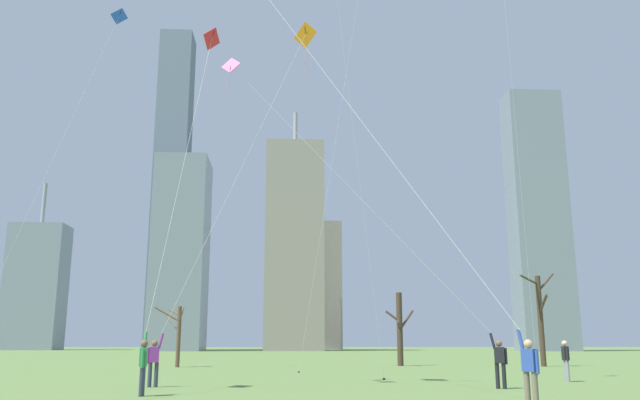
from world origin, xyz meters
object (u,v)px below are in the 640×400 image
distant_kite_drifting_right_blue (109,38)px  bare_tree_leftmost (400,328)px  bystander_far_off_by_trees (566,359)px  kite_flyer_foreground_right_purple (412,204)px  kite_flyer_far_back_orange (176,313)px  bare_tree_rightmost (178,331)px  kite_flyer_foreground_left_pink (468,325)px  bare_tree_left_of_center (540,316)px  kite_flyer_midfield_right_red (155,307)px

distant_kite_drifting_right_blue → bare_tree_leftmost: size_ratio=4.73×
bystander_far_off_by_trees → kite_flyer_foreground_right_purple: bearing=-133.0°
kite_flyer_far_back_orange → bare_tree_rightmost: bearing=98.8°
kite_flyer_foreground_left_pink → bare_tree_rightmost: size_ratio=3.22×
bare_tree_left_of_center → bare_tree_leftmost: (-9.15, 1.64, -0.75)m
kite_flyer_midfield_right_red → bare_tree_left_of_center: size_ratio=2.27×
kite_flyer_foreground_right_purple → distant_kite_drifting_right_blue: distant_kite_drifting_right_blue is taller
distant_kite_drifting_right_blue → bare_tree_leftmost: 27.05m
distant_kite_drifting_right_blue → bare_tree_leftmost: bearing=15.2°
kite_flyer_foreground_right_purple → bystander_far_off_by_trees: bearing=47.0°
kite_flyer_foreground_left_pink → bare_tree_left_of_center: kite_flyer_foreground_left_pink is taller
kite_flyer_foreground_left_pink → distant_kite_drifting_right_blue: 30.48m
bare_tree_left_of_center → bare_tree_leftmost: bare_tree_left_of_center is taller
distant_kite_drifting_right_blue → kite_flyer_foreground_left_pink: bearing=-42.3°
kite_flyer_foreground_right_purple → distant_kite_drifting_right_blue: (-15.11, 20.95, 15.25)m
kite_flyer_midfield_right_red → bare_tree_leftmost: (11.88, 23.51, -0.12)m
kite_flyer_foreground_right_purple → bare_tree_rightmost: (-10.44, 24.71, -3.19)m
bystander_far_off_by_trees → bare_tree_left_of_center: 17.34m
bare_tree_rightmost → bare_tree_leftmost: bare_tree_leftmost is taller
kite_flyer_far_back_orange → kite_flyer_foreground_right_purple: 10.01m
kite_flyer_far_back_orange → kite_flyer_foreground_left_pink: size_ratio=1.12×
kite_flyer_far_back_orange → bystander_far_off_by_trees: size_ratio=8.51×
bystander_far_off_by_trees → bare_tree_rightmost: bearing=138.1°
distant_kite_drifting_right_blue → bare_tree_rightmost: 19.38m
kite_flyer_foreground_left_pink → distant_kite_drifting_right_blue: distant_kite_drifting_right_blue is taller
kite_flyer_far_back_orange → bare_tree_leftmost: size_ratio=2.82×
kite_flyer_foreground_left_pink → bare_tree_left_of_center: 22.60m
kite_flyer_far_back_orange → distant_kite_drifting_right_blue: 24.68m
kite_flyer_far_back_orange → distant_kite_drifting_right_blue: size_ratio=0.60×
kite_flyer_foreground_left_pink → kite_flyer_midfield_right_red: bearing=-169.4°
kite_flyer_midfield_right_red → bystander_far_off_by_trees: bearing=20.1°
kite_flyer_foreground_right_purple → bare_tree_left_of_center: kite_flyer_foreground_right_purple is taller
bystander_far_off_by_trees → bare_tree_leftmost: bearing=101.2°
bare_tree_rightmost → kite_flyer_midfield_right_red: bearing=-82.8°
kite_flyer_far_back_orange → bystander_far_off_by_trees: bearing=8.9°
kite_flyer_foreground_left_pink → bystander_far_off_by_trees: kite_flyer_foreground_left_pink is taller
distant_kite_drifting_right_blue → bare_tree_left_of_center: bearing=7.3°
bare_tree_leftmost → kite_flyer_far_back_orange: bearing=-120.2°
bare_tree_rightmost → bare_tree_left_of_center: 23.86m
kite_flyer_foreground_right_purple → kite_flyer_foreground_left_pink: bearing=59.3°
kite_flyer_foreground_right_purple → bare_tree_left_of_center: 28.08m
bare_tree_left_of_center → bare_tree_leftmost: bearing=169.9°
kite_flyer_far_back_orange → kite_flyer_midfield_right_red: kite_flyer_midfield_right_red is taller
bare_tree_leftmost → kite_flyer_midfield_right_red: bearing=-116.8°
kite_flyer_midfield_right_red → bare_tree_rightmost: 22.18m
bare_tree_rightmost → bystander_far_off_by_trees: bearing=-41.9°
kite_flyer_far_back_orange → bystander_far_off_by_trees: (15.31, 2.39, -1.68)m
kite_flyer_foreground_left_pink → bare_tree_leftmost: bearing=86.1°
kite_flyer_foreground_left_pink → kite_flyer_foreground_right_purple: size_ratio=0.67×
bare_tree_left_of_center → kite_flyer_midfield_right_red: bearing=-133.9°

